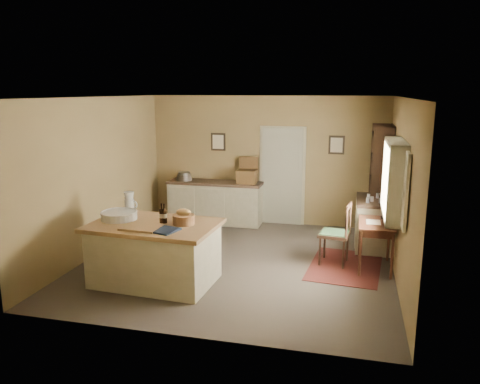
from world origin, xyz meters
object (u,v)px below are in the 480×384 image
object	(u,v)px
work_island	(154,251)
right_cabinet	(373,223)
desk_chair	(334,234)
shelving_unit	(382,183)
writing_desk	(376,228)
sideboard	(216,201)

from	to	relation	value
work_island	right_cabinet	distance (m)	4.01
desk_chair	shelving_unit	size ratio (longest dim) A/B	0.46
writing_desk	work_island	bearing A→B (deg)	-157.28
right_cabinet	shelving_unit	distance (m)	0.89
shelving_unit	sideboard	bearing A→B (deg)	175.57
desk_chair	right_cabinet	bearing A→B (deg)	65.80
work_island	shelving_unit	xyz separation A→B (m)	(3.36, 3.04, 0.60)
writing_desk	shelving_unit	distance (m)	1.75
sideboard	shelving_unit	distance (m)	3.46
right_cabinet	shelving_unit	xyz separation A→B (m)	(0.16, 0.62, 0.63)
work_island	desk_chair	world-z (taller)	work_island
sideboard	right_cabinet	distance (m)	3.36
right_cabinet	shelving_unit	size ratio (longest dim) A/B	0.51
desk_chair	right_cabinet	size ratio (longest dim) A/B	0.90
work_island	writing_desk	size ratio (longest dim) A/B	2.13
work_island	desk_chair	distance (m)	2.91
sideboard	desk_chair	size ratio (longest dim) A/B	2.01
work_island	sideboard	size ratio (longest dim) A/B	0.94
desk_chair	work_island	bearing A→B (deg)	-143.13
sideboard	right_cabinet	bearing A→B (deg)	-15.19
sideboard	writing_desk	xyz separation A→B (m)	(3.24, -1.96, 0.19)
right_cabinet	desk_chair	bearing A→B (deg)	-122.35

